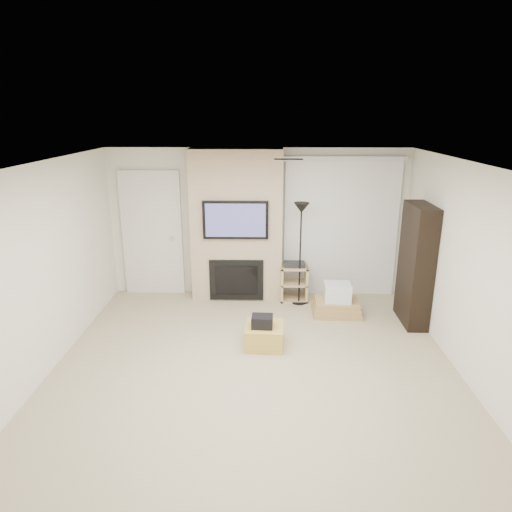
{
  "coord_description": "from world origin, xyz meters",
  "views": [
    {
      "loc": [
        0.12,
        -4.78,
        3.03
      ],
      "look_at": [
        0.0,
        1.2,
        1.15
      ],
      "focal_mm": 32.0,
      "sensor_mm": 36.0,
      "label": 1
    }
  ],
  "objects_px": {
    "ottoman": "(265,336)",
    "av_stand": "(294,280)",
    "box_stack": "(337,302)",
    "floor_lamp": "(301,225)",
    "bookshelf": "(416,265)"
  },
  "relations": [
    {
      "from": "ottoman",
      "to": "bookshelf",
      "type": "height_order",
      "value": "bookshelf"
    },
    {
      "from": "box_stack",
      "to": "av_stand",
      "type": "bearing_deg",
      "value": 139.33
    },
    {
      "from": "av_stand",
      "to": "bookshelf",
      "type": "distance_m",
      "value": 1.99
    },
    {
      "from": "ottoman",
      "to": "floor_lamp",
      "type": "xyz_separation_m",
      "value": [
        0.57,
        1.5,
        1.18
      ]
    },
    {
      "from": "floor_lamp",
      "to": "bookshelf",
      "type": "distance_m",
      "value": 1.83
    },
    {
      "from": "av_stand",
      "to": "bookshelf",
      "type": "xyz_separation_m",
      "value": [
        1.73,
        -0.81,
        0.55
      ]
    },
    {
      "from": "bookshelf",
      "to": "ottoman",
      "type": "bearing_deg",
      "value": -159.72
    },
    {
      "from": "av_stand",
      "to": "bookshelf",
      "type": "height_order",
      "value": "bookshelf"
    },
    {
      "from": "av_stand",
      "to": "floor_lamp",
      "type": "bearing_deg",
      "value": -59.02
    },
    {
      "from": "ottoman",
      "to": "bookshelf",
      "type": "relative_size",
      "value": 0.28
    },
    {
      "from": "box_stack",
      "to": "floor_lamp",
      "type": "bearing_deg",
      "value": 143.34
    },
    {
      "from": "floor_lamp",
      "to": "bookshelf",
      "type": "xyz_separation_m",
      "value": [
        1.65,
        -0.68,
        -0.43
      ]
    },
    {
      "from": "ottoman",
      "to": "box_stack",
      "type": "bearing_deg",
      "value": 43.57
    },
    {
      "from": "av_stand",
      "to": "box_stack",
      "type": "bearing_deg",
      "value": -40.67
    },
    {
      "from": "ottoman",
      "to": "av_stand",
      "type": "distance_m",
      "value": 1.71
    }
  ]
}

